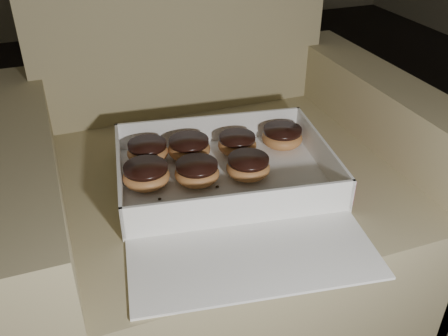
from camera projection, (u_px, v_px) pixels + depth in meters
floor at (249, 235)px, 1.54m from camera, size 4.50×4.50×0.00m
armchair at (217, 200)px, 1.18m from camera, size 0.91×0.77×0.96m
bakery_box at (230, 186)px, 0.98m from camera, size 0.49×0.55×0.07m
donut_a at (237, 144)px, 1.09m from camera, size 0.09×0.09×0.04m
donut_b at (146, 175)px, 0.98m from camera, size 0.09×0.09×0.05m
donut_c at (197, 172)px, 0.99m from camera, size 0.09×0.09×0.04m
donut_d at (248, 166)px, 1.01m from camera, size 0.09×0.09×0.04m
donut_e at (148, 151)px, 1.06m from camera, size 0.09×0.09×0.04m
donut_f at (189, 148)px, 1.07m from camera, size 0.09×0.09×0.05m
donut_g at (282, 137)px, 1.12m from camera, size 0.09×0.09×0.05m
crumb_a at (212, 205)px, 0.93m from camera, size 0.01×0.01×0.00m
crumb_b at (217, 187)px, 0.99m from camera, size 0.01×0.01×0.00m
crumb_c at (227, 208)px, 0.93m from camera, size 0.01×0.01×0.00m
crumb_d at (160, 199)px, 0.95m from camera, size 0.01×0.01×0.00m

